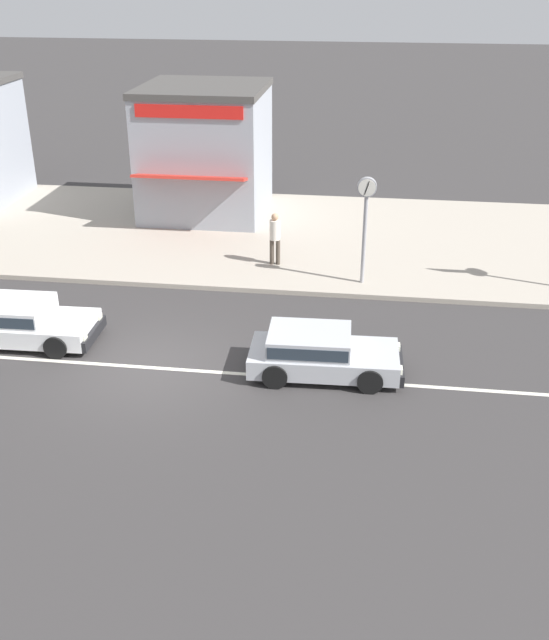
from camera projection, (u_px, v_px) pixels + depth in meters
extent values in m
plane|color=#383535|center=(151.00, 368.00, 18.43)|extent=(160.00, 160.00, 0.00)
cube|color=silver|center=(151.00, 368.00, 18.43)|extent=(50.40, 0.14, 0.01)
cube|color=#ADA393|center=(227.00, 233.00, 27.16)|extent=(68.00, 10.00, 0.15)
cube|color=#B7BABF|center=(324.00, 358.00, 18.02)|extent=(3.62, 1.77, 0.48)
cube|color=#B7BABF|center=(309.00, 340.00, 17.84)|extent=(2.01, 1.55, 0.46)
cube|color=#28333D|center=(309.00, 340.00, 17.84)|extent=(1.93, 1.58, 0.29)
cube|color=black|center=(400.00, 366.00, 17.89)|extent=(0.17, 1.62, 0.28)
cube|color=white|center=(398.00, 347.00, 18.32)|extent=(0.09, 0.24, 0.14)
cube|color=white|center=(401.00, 370.00, 17.29)|extent=(0.09, 0.24, 0.14)
cylinder|color=black|center=(369.00, 349.00, 18.66)|extent=(0.61, 0.24, 0.60)
cylinder|color=black|center=(370.00, 381.00, 17.26)|extent=(0.61, 0.24, 0.60)
cylinder|color=black|center=(281.00, 345.00, 18.87)|extent=(0.61, 0.24, 0.60)
cylinder|color=black|center=(275.00, 376.00, 17.46)|extent=(0.61, 0.24, 0.60)
cube|color=white|center=(27.00, 327.00, 19.56)|extent=(3.55, 1.80, 0.48)
cube|color=white|center=(11.00, 310.00, 19.39)|extent=(1.97, 1.59, 0.46)
cube|color=#28333D|center=(11.00, 310.00, 19.39)|extent=(1.89, 1.62, 0.29)
cube|color=black|center=(94.00, 334.00, 19.43)|extent=(0.16, 1.67, 0.28)
cube|color=white|center=(100.00, 317.00, 19.87)|extent=(0.09, 0.24, 0.14)
cube|color=white|center=(84.00, 337.00, 18.81)|extent=(0.09, 0.24, 0.14)
cylinder|color=black|center=(78.00, 319.00, 20.22)|extent=(0.61, 0.24, 0.60)
cylinder|color=black|center=(56.00, 347.00, 18.78)|extent=(0.61, 0.24, 0.60)
cylinder|color=black|center=(1.00, 315.00, 20.44)|extent=(0.61, 0.24, 0.60)
cylinder|color=#9E9EA3|center=(364.00, 240.00, 22.31)|extent=(0.12, 0.12, 2.70)
cylinder|color=#9E9EA3|center=(367.00, 187.00, 21.60)|extent=(0.57, 0.18, 0.57)
cylinder|color=white|center=(367.00, 188.00, 21.51)|extent=(0.50, 0.02, 0.50)
cylinder|color=white|center=(367.00, 186.00, 21.68)|extent=(0.50, 0.02, 0.50)
cube|color=black|center=(367.00, 188.00, 21.50)|extent=(0.10, 0.01, 0.25)
cube|color=black|center=(367.00, 188.00, 21.50)|extent=(0.13, 0.01, 0.40)
cylinder|color=#4C4238|center=(272.00, 252.00, 24.09)|extent=(0.14, 0.14, 0.84)
cylinder|color=#4C4238|center=(278.00, 252.00, 24.06)|extent=(0.14, 0.14, 0.84)
cylinder|color=silver|center=(275.00, 230.00, 23.75)|extent=(0.34, 0.34, 0.63)
sphere|color=tan|center=(275.00, 217.00, 23.56)|extent=(0.23, 0.23, 0.23)
cube|color=#999EA8|center=(206.00, 153.00, 28.32)|extent=(4.44, 4.58, 4.54)
cube|color=#474442|center=(203.00, 88.00, 27.27)|extent=(4.53, 4.67, 0.24)
cube|color=red|center=(190.00, 177.00, 26.06)|extent=(4.00, 0.90, 0.28)
cube|color=red|center=(189.00, 112.00, 25.40)|extent=(3.78, 0.08, 0.44)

